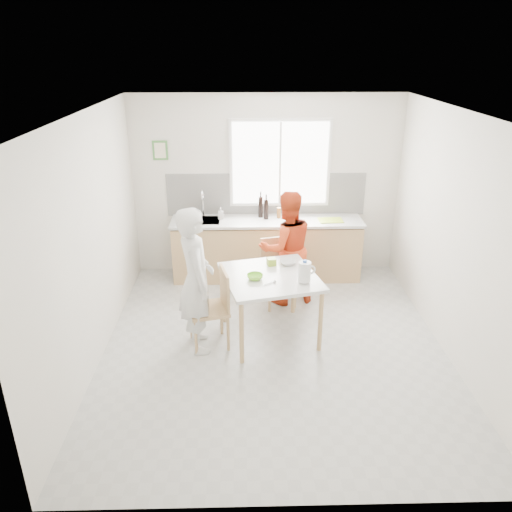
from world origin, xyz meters
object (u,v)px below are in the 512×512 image
Objects in this scene: chair_far at (277,268)px; person_red at (287,248)px; dining_table at (270,282)px; person_white at (196,280)px; wine_bottle_b at (266,209)px; bowl_green at (255,277)px; milk_jug at (305,271)px; wine_bottle_a at (261,207)px; chair_left at (214,305)px; bowl_white at (288,262)px.

chair_far is 0.58× the size of person_red.
dining_table is at bearing 59.74° from person_red.
person_white is 5.77× the size of wine_bottle_b.
bowl_green is at bearing -94.22° from person_white.
person_red is at bearing 82.06° from milk_jug.
bowl_green is (-0.45, -1.00, 0.06)m from person_red.
milk_jug is (0.24, -1.07, 0.45)m from chair_far.
dining_table is 1.41× the size of chair_far.
wine_bottle_a is (0.13, 1.94, 0.23)m from bowl_green.
person_white reaches higher than wine_bottle_a.
wine_bottle_b reaches higher than chair_far.
person_white reaches higher than dining_table.
chair_left is at bearing 35.30° from person_red.
chair_far is 0.31m from person_red.
chair_left reaches higher than bowl_green.
person_red is 6.17× the size of milk_jug.
milk_jug is at bearing -77.95° from wine_bottle_a.
chair_left is at bearing -106.79° from wine_bottle_a.
chair_left is 0.40m from person_white.
person_white is at bearing -90.00° from chair_left.
wine_bottle_b is at bearing 83.75° from chair_far.
chair_far is 3.57× the size of milk_jug.
person_white reaches higher than chair_left.
bowl_white is 0.77× the size of milk_jug.
person_red is at bearing -74.10° from wine_bottle_b.
wine_bottle_b is (-0.12, 0.88, 0.57)m from chair_far.
chair_far is 4.62× the size of bowl_white.
chair_left reaches higher than chair_far.
chair_far is at bearing -82.36° from wine_bottle_b.
bowl_green is at bearing -122.32° from chair_far.
bowl_green reaches higher than dining_table.
person_white is 1.24m from milk_jug.
bowl_green is (0.67, 0.11, -0.02)m from person_white.
bowl_green is at bearing -96.41° from wine_bottle_b.
milk_jug is at bearing -91.36° from chair_far.
wine_bottle_a is at bearing 131.85° from wine_bottle_b.
milk_jug is (0.15, -0.51, 0.11)m from bowl_white.
wine_bottle_a reaches higher than milk_jug.
dining_table is 0.71m from chair_left.
person_white is (-0.19, -0.05, 0.34)m from chair_left.
bowl_green is at bearing -93.80° from wine_bottle_a.
person_white is 8.73× the size of bowl_white.
wine_bottle_b is (0.21, 1.85, 0.22)m from bowl_green.
person_white is at bearing -154.12° from bowl_white.
chair_far is 1.19m from milk_jug.
person_red is 1.03m from wine_bottle_a.
bowl_white is 0.54m from milk_jug.
wine_bottle_b is (0.08, -0.09, -0.01)m from wine_bottle_a.
milk_jug reaches higher than chair_left.
chair_far is (0.14, 0.88, -0.23)m from dining_table.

